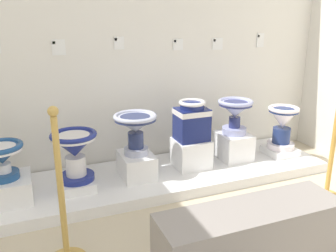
{
  "coord_description": "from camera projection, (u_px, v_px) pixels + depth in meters",
  "views": [
    {
      "loc": [
        0.86,
        -0.79,
        1.55
      ],
      "look_at": [
        2.06,
        2.18,
        0.55
      ],
      "focal_mm": 38.56,
      "sensor_mm": 36.0,
      "label": 1
    }
  ],
  "objects": [
    {
      "name": "wall_back",
      "position": [
        145.0,
        25.0,
        3.51
      ],
      "size": [
        4.23,
        0.06,
        2.89
      ],
      "primitive_type": "cube",
      "color": "white",
      "rests_on": "ground_plane"
    },
    {
      "name": "display_platform",
      "position": [
        164.0,
        176.0,
        3.5
      ],
      "size": [
        3.27,
        0.87,
        0.1
      ],
      "primitive_type": "cube",
      "color": "white",
      "rests_on": "ground_plane"
    },
    {
      "name": "plinth_block_squat_floral",
      "position": [
        6.0,
        190.0,
        2.91
      ],
      "size": [
        0.39,
        0.38,
        0.2
      ],
      "primitive_type": "cube",
      "color": "white",
      "rests_on": "display_platform"
    },
    {
      "name": "antique_toilet_squat_floral",
      "position": [
        1.0,
        155.0,
        2.82
      ],
      "size": [
        0.34,
        0.34,
        0.29
      ],
      "color": "#204C85",
      "rests_on": "plinth_block_squat_floral"
    },
    {
      "name": "plinth_block_central_ornate",
      "position": [
        77.0,
        184.0,
        3.13
      ],
      "size": [
        0.28,
        0.34,
        0.08
      ],
      "primitive_type": "cube",
      "color": "white",
      "rests_on": "display_platform"
    },
    {
      "name": "antique_toilet_central_ornate",
      "position": [
        74.0,
        148.0,
        3.04
      ],
      "size": [
        0.39,
        0.39,
        0.43
      ],
      "color": "navy",
      "rests_on": "plinth_block_central_ornate"
    },
    {
      "name": "plinth_block_rightmost",
      "position": [
        137.0,
        165.0,
        3.35
      ],
      "size": [
        0.29,
        0.39,
        0.22
      ],
      "primitive_type": "cube",
      "color": "white",
      "rests_on": "display_platform"
    },
    {
      "name": "antique_toilet_rightmost",
      "position": [
        135.0,
        126.0,
        3.24
      ],
      "size": [
        0.39,
        0.39,
        0.38
      ],
      "color": "#B2B8D2",
      "rests_on": "plinth_block_rightmost"
    },
    {
      "name": "plinth_block_broad_patterned",
      "position": [
        191.0,
        153.0,
        3.56
      ],
      "size": [
        0.33,
        0.31,
        0.28
      ],
      "primitive_type": "cube",
      "color": "white",
      "rests_on": "display_platform"
    },
    {
      "name": "antique_toilet_broad_patterned",
      "position": [
        192.0,
        120.0,
        3.46
      ],
      "size": [
        0.31,
        0.26,
        0.39
      ],
      "color": "navy",
      "rests_on": "plinth_block_broad_patterned"
    },
    {
      "name": "plinth_block_slender_white",
      "position": [
        233.0,
        146.0,
        3.77
      ],
      "size": [
        0.31,
        0.35,
        0.27
      ],
      "primitive_type": "cube",
      "color": "white",
      "rests_on": "display_platform"
    },
    {
      "name": "antique_toilet_slender_white",
      "position": [
        235.0,
        111.0,
        3.66
      ],
      "size": [
        0.36,
        0.36,
        0.36
      ],
      "color": "#A6ACDD",
      "rests_on": "plinth_block_slender_white"
    },
    {
      "name": "plinth_block_pale_glazed",
      "position": [
        280.0,
        151.0,
        3.9
      ],
      "size": [
        0.3,
        0.31,
        0.07
      ],
      "primitive_type": "cube",
      "color": "white",
      "rests_on": "display_platform"
    },
    {
      "name": "antique_toilet_pale_glazed",
      "position": [
        283.0,
        123.0,
        3.81
      ],
      "size": [
        0.32,
        0.32,
        0.45
      ],
      "color": "white",
      "rests_on": "plinth_block_pale_glazed"
    },
    {
      "name": "info_placard_second",
      "position": [
        58.0,
        47.0,
        3.24
      ],
      "size": [
        0.12,
        0.01,
        0.14
      ],
      "color": "white"
    },
    {
      "name": "info_placard_third",
      "position": [
        119.0,
        43.0,
        3.43
      ],
      "size": [
        0.1,
        0.01,
        0.12
      ],
      "color": "white"
    },
    {
      "name": "info_placard_fourth",
      "position": [
        178.0,
        44.0,
        3.65
      ],
      "size": [
        0.11,
        0.01,
        0.11
      ],
      "color": "white"
    },
    {
      "name": "info_placard_fifth",
      "position": [
        217.0,
        44.0,
        3.82
      ],
      "size": [
        0.12,
        0.01,
        0.12
      ],
      "color": "white"
    },
    {
      "name": "info_placard_sixth",
      "position": [
        260.0,
        40.0,
        4.0
      ],
      "size": [
        0.09,
        0.01,
        0.15
      ],
      "color": "white"
    },
    {
      "name": "stanchion_post_near_left",
      "position": [
        64.0,
        219.0,
        2.26
      ],
      "size": [
        0.25,
        0.25,
        1.05
      ],
      "color": "#BE9646",
      "rests_on": "ground_plane"
    },
    {
      "name": "stanchion_post_near_right",
      "position": [
        330.0,
        167.0,
        3.1
      ],
      "size": [
        0.25,
        0.25,
        0.97
      ],
      "color": "gold",
      "rests_on": "ground_plane"
    },
    {
      "name": "museum_bench",
      "position": [
        250.0,
        236.0,
        2.29
      ],
      "size": [
        1.23,
        0.36,
        0.4
      ],
      "primitive_type": "cube",
      "color": "gray",
      "rests_on": "ground_plane"
    }
  ]
}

